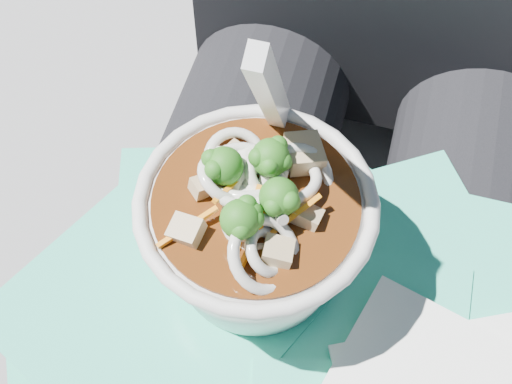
% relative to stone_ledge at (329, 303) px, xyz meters
% --- Properties ---
extents(stone_ledge, '(1.02, 0.54, 0.42)m').
position_rel_stone_ledge_xyz_m(stone_ledge, '(0.00, 0.00, 0.00)').
color(stone_ledge, slate).
rests_on(stone_ledge, ground).
extents(lap, '(0.35, 0.48, 0.15)m').
position_rel_stone_ledge_xyz_m(lap, '(0.00, -0.15, 0.28)').
color(lap, black).
rests_on(lap, stone_ledge).
extents(person_body, '(0.34, 0.94, 0.97)m').
position_rel_stone_ledge_xyz_m(person_body, '(0.00, -0.06, 0.32)').
color(person_body, black).
rests_on(person_body, ground).
extents(plastic_bag, '(0.38, 0.35, 0.02)m').
position_rel_stone_ledge_xyz_m(plastic_bag, '(-0.02, -0.18, 0.37)').
color(plastic_bag, '#2EC19B').
rests_on(plastic_bag, lap).
extents(udon_bowl, '(0.16, 0.16, 0.19)m').
position_rel_stone_ledge_xyz_m(udon_bowl, '(-0.05, -0.15, 0.43)').
color(udon_bowl, silver).
rests_on(udon_bowl, plastic_bag).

